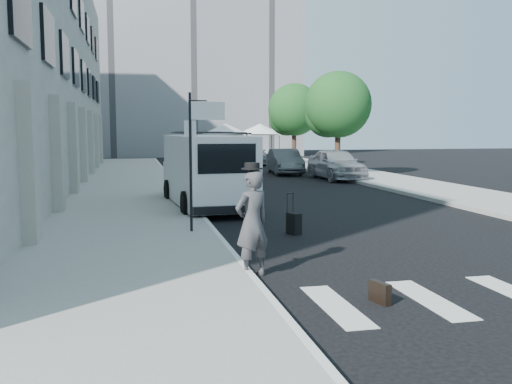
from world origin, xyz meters
name	(u,v)px	position (x,y,z in m)	size (l,w,h in m)	color
ground	(331,260)	(0.00, 0.00, 0.00)	(120.00, 120.00, 0.00)	black
sidewalk_left	(128,186)	(-4.25, 16.00, 0.07)	(4.50, 48.00, 0.15)	gray
sidewalk_right	(360,175)	(9.00, 20.00, 0.07)	(4.00, 56.00, 0.15)	gray
building_far	(187,35)	(2.00, 50.00, 12.50)	(22.00, 12.00, 25.00)	slate
sign_pole	(200,133)	(-2.36, 3.20, 2.65)	(1.03, 0.07, 3.50)	black
tree_near	(336,107)	(7.50, 20.15, 3.97)	(3.80, 3.83, 6.03)	black
tree_far	(292,112)	(7.50, 29.15, 3.97)	(3.80, 3.83, 6.03)	black
tent_left	(225,129)	(4.00, 38.00, 2.71)	(4.00, 4.00, 3.20)	black
tent_right	(260,129)	(7.20, 38.50, 2.71)	(4.00, 4.00, 3.20)	black
businessman	(252,223)	(-1.90, -0.97, 1.01)	(0.73, 0.48, 2.01)	#3A3A3D
briefcase	(380,292)	(-0.26, -3.00, 0.17)	(0.12, 0.44, 0.34)	black
suitcase	(294,223)	(0.06, 3.00, 0.29)	(0.36, 0.45, 1.07)	black
cargo_van	(206,170)	(-1.52, 8.65, 1.30)	(2.73, 6.86, 2.51)	white
parked_car_a	(336,164)	(6.80, 18.05, 0.85)	(2.01, 4.99, 1.70)	#A1A2A9
parked_car_b	(285,161)	(5.08, 22.31, 0.77)	(1.62, 4.65, 1.53)	#4E5055
parked_car_c	(250,154)	(5.00, 32.27, 0.79)	(2.21, 5.45, 1.58)	#9EA1A6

